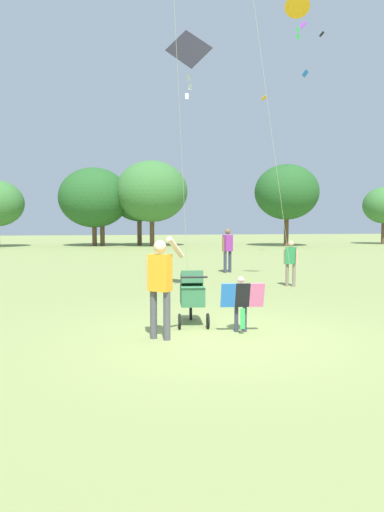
# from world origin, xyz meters

# --- Properties ---
(ground_plane) EXTENTS (120.00, 120.00, 0.00)m
(ground_plane) POSITION_xyz_m (0.00, 0.00, 0.00)
(ground_plane) COLOR #849351
(treeline_distant) EXTENTS (35.17, 7.52, 6.61)m
(treeline_distant) POSITION_xyz_m (1.86, 29.77, 3.86)
(treeline_distant) COLOR brown
(treeline_distant) RESTS_ON ground
(child_with_butterfly_kite) EXTENTS (0.77, 0.37, 0.99)m
(child_with_butterfly_kite) POSITION_xyz_m (0.46, 0.27, 0.60)
(child_with_butterfly_kite) COLOR #33384C
(child_with_butterfly_kite) RESTS_ON ground
(person_adult_flyer) EXTENTS (0.66, 0.45, 1.72)m
(person_adult_flyer) POSITION_xyz_m (-0.99, 0.02, 0.99)
(person_adult_flyer) COLOR #4C4C51
(person_adult_flyer) RESTS_ON ground
(stroller) EXTENTS (0.58, 1.10, 1.03)m
(stroller) POSITION_xyz_m (-0.28, 1.08, 0.61)
(stroller) COLOR black
(stroller) RESTS_ON ground
(kite_adult_black) EXTENTS (1.43, 4.02, 6.66)m
(kite_adult_black) POSITION_xyz_m (0.10, 3.84, 5.93)
(kite_adult_black) COLOR black
(kite_adult_black) RESTS_ON ground
(kite_orange_delta) EXTENTS (2.84, 3.52, 8.22)m
(kite_orange_delta) POSITION_xyz_m (3.42, 5.35, 7.87)
(kite_orange_delta) COLOR #F4A319
(kite_orange_delta) RESTS_ON ground
(distant_kites_cluster) EXTENTS (32.13, 15.57, 10.11)m
(distant_kites_cluster) POSITION_xyz_m (-2.42, 21.70, 13.02)
(distant_kites_cluster) COLOR blue
(person_red_shirt) EXTENTS (0.47, 0.38, 1.68)m
(person_red_shirt) POSITION_xyz_m (2.59, 9.88, 0.99)
(person_red_shirt) COLOR #33384C
(person_red_shirt) RESTS_ON ground
(person_sitting_far) EXTENTS (0.36, 0.33, 1.38)m
(person_sitting_far) POSITION_xyz_m (3.54, 5.81, 0.81)
(person_sitting_far) COLOR #7F705B
(person_sitting_far) RESTS_ON ground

